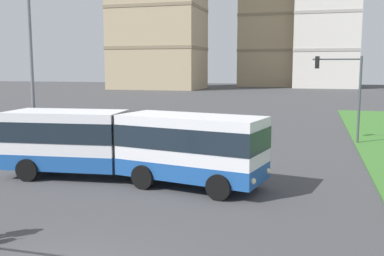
% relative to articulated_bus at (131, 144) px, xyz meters
% --- Properties ---
extents(articulated_bus, '(12.02, 3.71, 3.00)m').
position_rel_articulated_bus_xyz_m(articulated_bus, '(0.00, 0.00, 0.00)').
color(articulated_bus, white).
rests_on(articulated_bus, ground).
extents(traffic_light_far_right, '(3.11, 0.28, 5.70)m').
position_rel_articulated_bus_xyz_m(traffic_light_far_right, '(9.48, 12.91, 2.25)').
color(traffic_light_far_right, '#474C51').
rests_on(traffic_light_far_right, ground).
extents(streetlight_left, '(0.70, 0.28, 9.29)m').
position_rel_articulated_bus_xyz_m(streetlight_left, '(-6.58, 2.49, 3.43)').
color(streetlight_left, slate).
rests_on(streetlight_left, ground).
extents(apartment_tower_westcentre, '(15.75, 17.81, 35.96)m').
position_rel_articulated_bus_xyz_m(apartment_tower_westcentre, '(-4.38, 105.85, 16.35)').
color(apartment_tower_westcentre, tan).
rests_on(apartment_tower_westcentre, ground).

